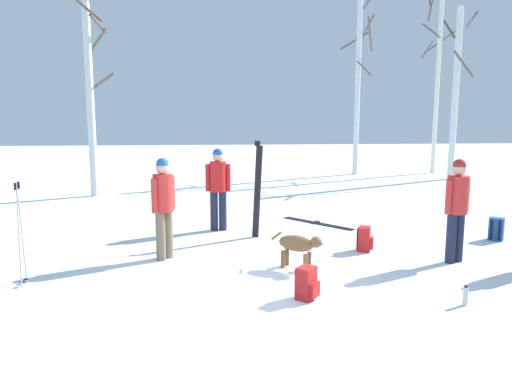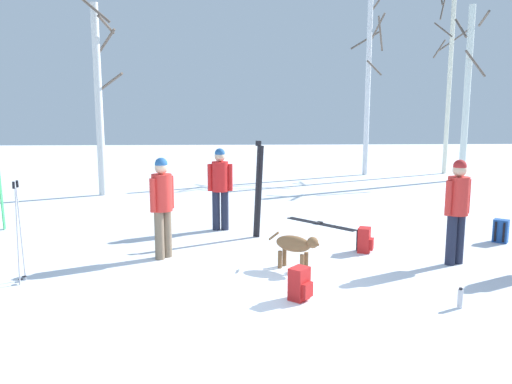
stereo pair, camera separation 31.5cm
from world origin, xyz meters
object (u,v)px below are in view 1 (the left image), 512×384
dog (299,245)px  person_3 (457,204)px  water_bottle_0 (465,296)px  person_0 (218,184)px  person_2 (163,202)px  birch_tree_0 (91,96)px  backpack_0 (496,229)px  ski_poles_0 (20,231)px  backpack_2 (365,239)px  birch_tree_3 (437,77)px  ski_pair_planted_1 (257,190)px  birch_tree_1 (358,81)px  backpack_1 (307,284)px  ski_pair_lying_0 (317,223)px  birch_tree_2 (456,92)px

dog → person_3: bearing=3.8°
person_3 → water_bottle_0: size_ratio=6.39×
person_0 → person_2: bearing=-114.4°
person_3 → birch_tree_0: (-7.47, 7.14, 1.90)m
person_2 → backpack_0: size_ratio=3.90×
ski_poles_0 → birch_tree_0: bearing=95.7°
backpack_2 → birch_tree_3: 13.06m
person_3 → ski_pair_planted_1: bearing=148.7°
ski_poles_0 → backpack_2: 5.61m
ski_poles_0 → dog: bearing=6.4°
person_0 → water_bottle_0: size_ratio=6.39×
person_3 → birch_tree_3: 13.01m
ski_poles_0 → person_2: bearing=31.8°
birch_tree_0 → birch_tree_1: bearing=26.2°
person_2 → ski_poles_0: bearing=-148.2°
person_2 → ski_pair_planted_1: 2.16m
dog → birch_tree_3: 14.45m
person_0 → water_bottle_0: bearing=-54.4°
ski_pair_planted_1 → backpack_0: bearing=-7.1°
person_0 → backpack_0: bearing=-13.0°
backpack_1 → ski_poles_0: bearing=168.0°
water_bottle_0 → birch_tree_3: bearing=68.3°
person_3 → backpack_1: bearing=-151.7°
backpack_2 → ski_pair_lying_0: bearing=100.3°
person_3 → backpack_1: size_ratio=3.90×
person_0 → dog: (1.25, -2.73, -0.59)m
backpack_0 → birch_tree_1: bearing=89.8°
person_3 → birch_tree_2: (4.58, 9.87, 2.15)m
person_2 → dog: person_2 is taller
person_3 → dog: (-2.63, -0.17, -0.59)m
ski_poles_0 → water_bottle_0: (5.96, -1.22, -0.67)m
person_0 → backpack_0: 5.56m
birch_tree_0 → ski_poles_0: bearing=-84.3°
birch_tree_0 → birch_tree_2: 12.36m
birch_tree_0 → birch_tree_1: 10.03m
birch_tree_1 → person_3: bearing=-97.5°
person_0 → ski_poles_0: bearing=-131.3°
backpack_1 → birch_tree_1: bearing=72.0°
ski_poles_0 → backpack_1: ski_poles_0 is taller
person_2 → backpack_1: person_2 is taller
person_0 → dog: size_ratio=2.23×
birch_tree_2 → backpack_0: bearing=-109.9°
backpack_1 → ski_pair_lying_0: bearing=76.9°
dog → ski_pair_lying_0: (0.94, 3.17, -0.38)m
birch_tree_1 → birch_tree_3: size_ratio=0.92×
backpack_2 → birch_tree_3: bearing=61.5°
birch_tree_3 → person_3: bearing=-111.7°
person_2 → ski_poles_0: (-1.89, -1.17, -0.18)m
person_3 → backpack_1: (-2.73, -1.47, -0.77)m
person_0 → person_2: 2.22m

